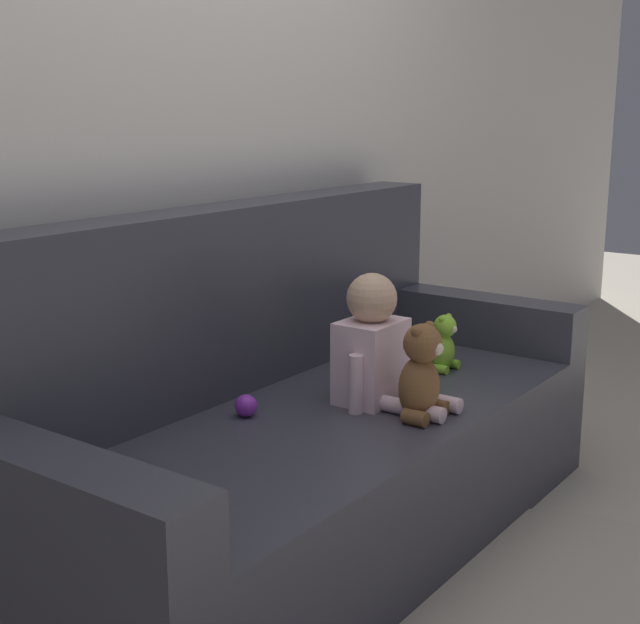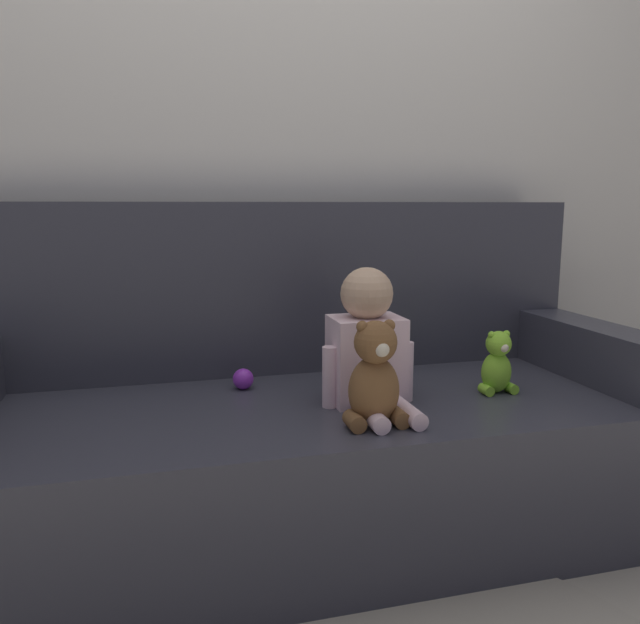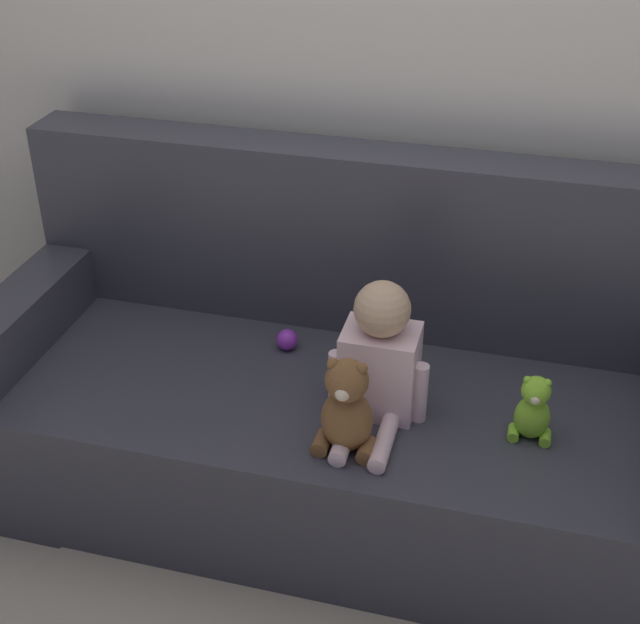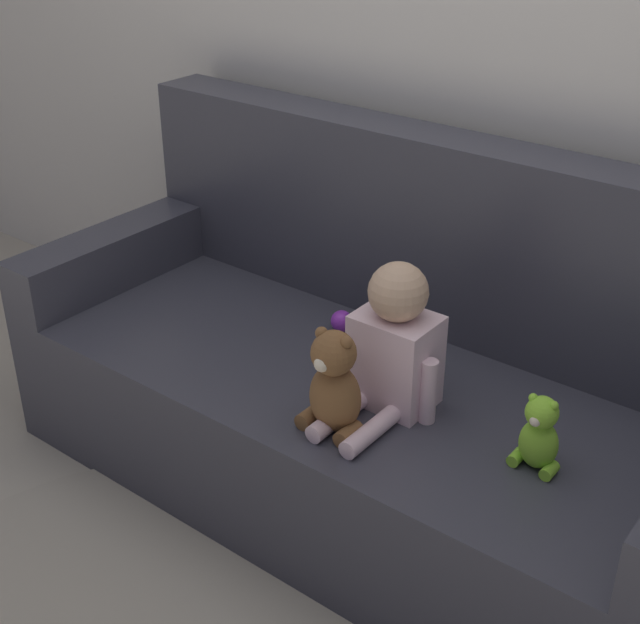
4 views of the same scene
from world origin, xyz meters
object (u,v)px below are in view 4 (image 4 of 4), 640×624
object	(u,v)px
couch	(378,386)
toy_ball	(342,321)
plush_toy_side	(539,435)
person_baby	(393,347)
teddy_bear_brown	(334,385)

from	to	relation	value
couch	toy_ball	distance (m)	0.22
couch	plush_toy_side	distance (m)	0.62
plush_toy_side	person_baby	bearing A→B (deg)	178.43
couch	person_baby	bearing A→B (deg)	-48.17
couch	person_baby	size ratio (longest dim) A/B	5.28
teddy_bear_brown	toy_ball	xyz separation A→B (m)	(-0.28, 0.41, -0.10)
plush_toy_side	toy_ball	xyz separation A→B (m)	(-0.74, 0.24, -0.06)
teddy_bear_brown	plush_toy_side	xyz separation A→B (m)	(0.46, 0.17, -0.04)
person_baby	toy_ball	bearing A→B (deg)	145.37
plush_toy_side	couch	bearing A→B (deg)	162.12
couch	plush_toy_side	world-z (taller)	couch
teddy_bear_brown	plush_toy_side	size ratio (longest dim) A/B	1.45
person_baby	teddy_bear_brown	size ratio (longest dim) A/B	1.41
couch	person_baby	distance (m)	0.35
teddy_bear_brown	plush_toy_side	bearing A→B (deg)	20.59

